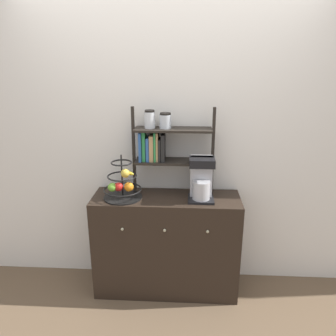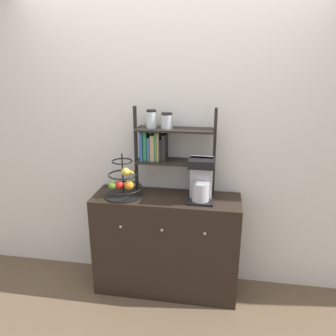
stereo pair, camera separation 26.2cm
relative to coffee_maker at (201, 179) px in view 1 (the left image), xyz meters
name	(u,v)px [view 1 (the left image)]	position (x,y,z in m)	size (l,w,h in m)	color
ground_plane	(165,302)	(-0.28, -0.18, -1.06)	(12.00, 12.00, 0.00)	brown
wall_back	(168,141)	(-0.28, 0.26, 0.24)	(7.00, 0.05, 2.60)	silver
sideboard	(166,244)	(-0.28, 0.02, -0.62)	(1.22, 0.42, 0.88)	black
coffee_maker	(201,179)	(0.00, 0.00, 0.00)	(0.21, 0.20, 0.36)	black
fruit_stand	(122,185)	(-0.64, -0.02, -0.06)	(0.32, 0.32, 0.37)	black
shelf_hutch	(161,142)	(-0.33, 0.13, 0.26)	(0.67, 0.20, 0.73)	black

